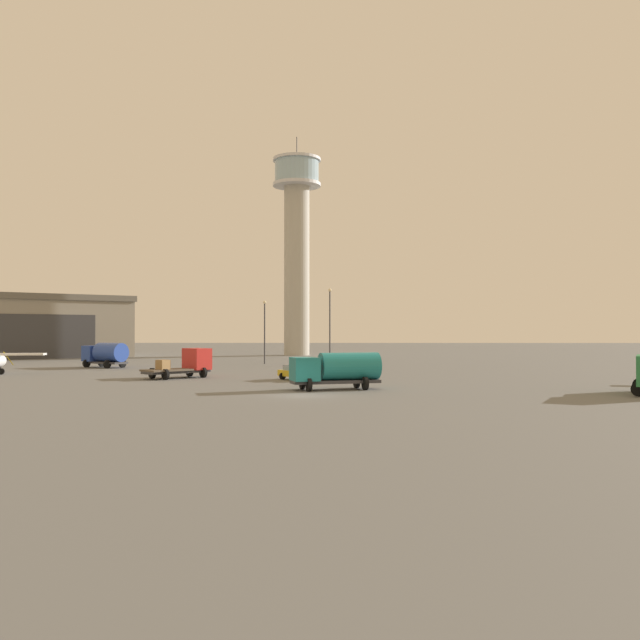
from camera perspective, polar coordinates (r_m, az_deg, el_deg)
The scene contains 9 objects.
ground_plane at distance 47.04m, azimuth -1.44°, elevation -6.44°, with size 400.00×400.00×0.00m, color #60605E.
control_tower at distance 124.33m, azimuth -1.99°, elevation 7.09°, with size 8.83×8.83×40.36m.
hangar at distance 126.33m, azimuth -23.67°, elevation -0.49°, with size 38.13×36.38×10.53m.
truck_flatbed_red at distance 65.82m, azimuth -11.25°, elevation -3.66°, with size 6.33×6.39×2.81m.
truck_fuel_tanker_blue at distance 86.15m, azimuth -17.78°, elevation -2.76°, with size 6.35×5.29×3.04m.
truck_fuel_tanker_teal at distance 51.51m, azimuth 1.46°, elevation -4.17°, with size 7.16×4.25×2.84m.
car_yellow at distance 61.45m, azimuth -1.85°, elevation -4.45°, with size 4.11×4.61×1.37m.
light_post_east at distance 91.55m, azimuth -4.74°, elevation -0.53°, with size 0.44×0.44×8.62m.
light_post_north at distance 88.20m, azimuth 0.84°, elevation -0.01°, with size 0.44×0.44×10.11m.
Camera 1 is at (2.00, -46.78, 4.53)m, focal length 37.59 mm.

